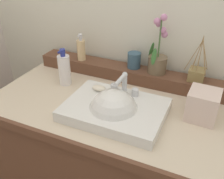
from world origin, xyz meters
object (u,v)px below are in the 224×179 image
Objects in this scene: reed_diffuser at (197,74)px; tissue_box at (203,105)px; soap_dispenser at (81,49)px; lotion_bottle at (64,69)px; soap_bar at (99,88)px; sink_basin at (114,111)px; tumbler_cup at (134,60)px; potted_plant at (158,58)px.

tissue_box is (0.06, -0.21, -0.04)m from reed_diffuser.
soap_dispenser reaches higher than lotion_bottle.
lotion_bottle reaches higher than soap_bar.
reed_diffuser is 1.72× the size of tissue_box.
sink_basin is 1.92× the size of reed_diffuser.
tumbler_cup is at bearing 178.50° from reed_diffuser.
sink_basin is 5.18× the size of tumbler_cup.
tissue_box is at bearing -1.20° from lotion_bottle.
soap_dispenser is at bearing 136.80° from sink_basin.
sink_basin is 6.39× the size of soap_bar.
tumbler_cup is (-0.13, 0.01, -0.04)m from potted_plant.
soap_dispenser is at bearing -174.96° from tumbler_cup.
potted_plant is 3.66× the size of tumbler_cup.
potted_plant is 1.35× the size of reed_diffuser.
tumbler_cup is 0.42× the size of lotion_bottle.
tumbler_cup is 0.34m from reed_diffuser.
soap_dispenser is 0.77× the size of lotion_bottle.
tissue_box is at bearing 21.62° from sink_basin.
reed_diffuser is at bearing 1.68° from soap_dispenser.
reed_diffuser reaches higher than soap_bar.
lotion_bottle is 1.50× the size of tissue_box.
soap_bar is at bearing -148.22° from reed_diffuser.
tumbler_cup is at bearing 96.52° from sink_basin.
sink_basin is at bearing -38.42° from soap_bar.
soap_dispenser is (-0.36, 0.34, 0.12)m from sink_basin.
potted_plant is 1.55× the size of lotion_bottle.
tumbler_cup is at bearing 73.24° from soap_bar.
tumbler_cup is 0.64× the size of tissue_box.
lotion_bottle is (-0.24, 0.06, 0.03)m from soap_bar.
tumbler_cup is 0.37× the size of reed_diffuser.
soap_bar is 0.25m from lotion_bottle.
potted_plant reaches higher than soap_bar.
lotion_bottle reaches higher than sink_basin.
soap_dispenser is 0.66m from reed_diffuser.
sink_basin is at bearing -158.38° from tissue_box.
soap_dispenser is (-0.24, 0.24, 0.07)m from soap_bar.
lotion_bottle is (-0.45, -0.20, -0.07)m from potted_plant.
tissue_box is (0.72, -0.02, -0.02)m from lotion_bottle.
soap_dispenser is (-0.45, -0.02, -0.02)m from potted_plant.
soap_dispenser is at bearing 134.59° from soap_bar.
potted_plant is 0.45m from soap_dispenser.
reed_diffuser is (0.42, 0.26, 0.04)m from soap_bar.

